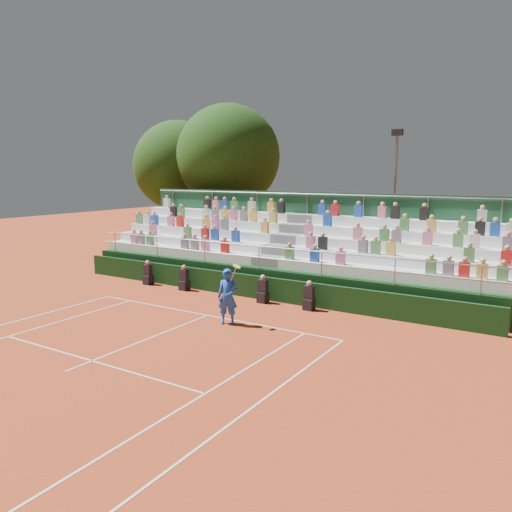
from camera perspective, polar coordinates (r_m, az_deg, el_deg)
The scene contains 8 objects.
ground at distance 19.23m, azimuth -5.55°, elevation -6.77°, with size 90.00×90.00×0.00m, color #AC3E1C.
courtside_wall at distance 21.64m, azimuth -0.42°, elevation -3.51°, with size 20.00×0.15×1.00m, color black.
line_officials at distance 22.03m, azimuth -4.03°, elevation -3.36°, with size 9.05×0.40×1.19m.
grandstand at distance 24.27m, azimuth 3.68°, elevation -0.70°, with size 20.00×5.20×4.40m.
tennis_player at distance 17.86m, azimuth -3.25°, elevation -4.66°, with size 0.96×0.72×2.22m.
tree_west at distance 35.52m, azimuth -8.87°, elevation 10.14°, with size 6.17×6.17×8.93m.
tree_east at distance 33.01m, azimuth -3.20°, elevation 11.27°, with size 6.70×6.70×9.76m.
floodlight_mast at distance 29.15m, azimuth 15.59°, elevation 7.50°, with size 0.60×0.25×7.72m.
Camera 1 is at (11.26, -14.62, 5.38)m, focal length 35.00 mm.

